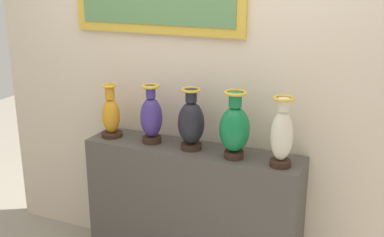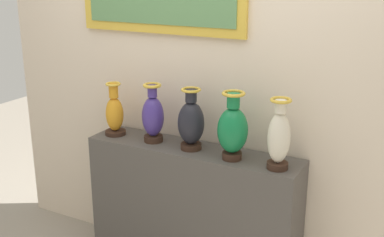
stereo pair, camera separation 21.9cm
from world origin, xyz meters
name	(u,v)px [view 1 (the left image)]	position (x,y,z in m)	size (l,w,h in m)	color
display_shelf	(192,211)	(0.00, 0.00, 0.45)	(1.45, 0.32, 0.91)	#4C4742
back_wall	(204,44)	(-0.01, 0.22, 1.55)	(3.25, 0.14, 3.06)	beige
vase_amber	(111,115)	(-0.60, -0.01, 1.06)	(0.14, 0.14, 0.37)	#382319
vase_indigo	(151,117)	(-0.29, -0.01, 1.08)	(0.15, 0.15, 0.40)	#382319
vase_onyx	(192,123)	(0.00, -0.01, 1.08)	(0.17, 0.17, 0.40)	#382319
vase_emerald	(235,128)	(0.30, -0.05, 1.10)	(0.19, 0.19, 0.42)	#382319
vase_ivory	(282,135)	(0.59, -0.06, 1.10)	(0.13, 0.13, 0.42)	#382319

